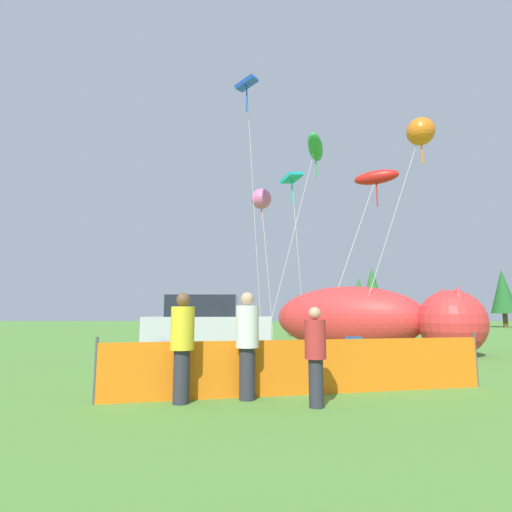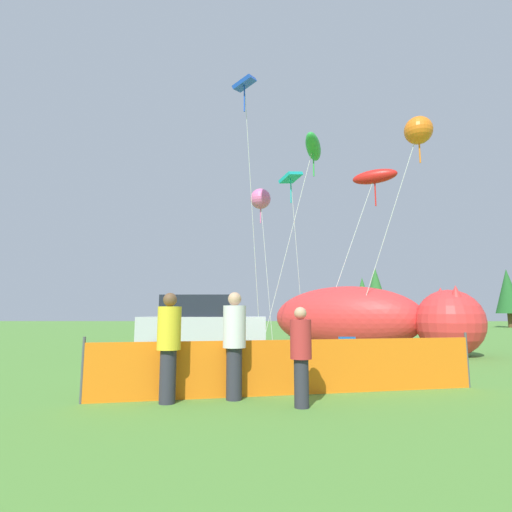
% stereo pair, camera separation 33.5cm
% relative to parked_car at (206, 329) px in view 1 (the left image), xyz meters
% --- Properties ---
extents(ground_plane, '(120.00, 120.00, 0.00)m').
position_rel_parked_car_xyz_m(ground_plane, '(2.43, -0.52, -1.01)').
color(ground_plane, '#548C38').
extents(parked_car, '(3.82, 1.82, 2.04)m').
position_rel_parked_car_xyz_m(parked_car, '(0.00, 0.00, 0.00)').
color(parked_car, '#B7BCC1').
rests_on(parked_car, ground).
extents(folding_chair, '(0.49, 0.49, 0.89)m').
position_rel_parked_car_xyz_m(folding_chair, '(4.05, -2.11, -0.47)').
color(folding_chair, '#1959A5').
rests_on(folding_chair, ground).
extents(inflatable_cat, '(7.72, 6.08, 2.57)m').
position_rel_parked_car_xyz_m(inflatable_cat, '(5.86, 3.45, 0.18)').
color(inflatable_cat, red).
rests_on(inflatable_cat, ground).
extents(safety_fence, '(7.28, 1.62, 1.10)m').
position_rel_parked_car_xyz_m(safety_fence, '(2.43, -4.87, -0.51)').
color(safety_fence, orange).
rests_on(safety_fence, ground).
extents(spectator_in_yellow_shirt, '(0.41, 0.41, 1.87)m').
position_rel_parked_car_xyz_m(spectator_in_yellow_shirt, '(1.35, -5.32, 0.01)').
color(spectator_in_yellow_shirt, '#2D2D38').
rests_on(spectator_in_yellow_shirt, ground).
extents(spectator_in_red_shirt, '(0.35, 0.35, 1.60)m').
position_rel_parked_car_xyz_m(spectator_in_red_shirt, '(2.47, -5.88, -0.13)').
color(spectator_in_red_shirt, '#2D2D38').
rests_on(spectator_in_red_shirt, ground).
extents(spectator_in_black_shirt, '(0.40, 0.40, 1.85)m').
position_rel_parked_car_xyz_m(spectator_in_black_shirt, '(0.25, -5.61, 0.00)').
color(spectator_in_black_shirt, '#2D2D38').
rests_on(spectator_in_black_shirt, ground).
extents(kite_orange_flower, '(3.35, 1.27, 8.96)m').
position_rel_parked_car_xyz_m(kite_orange_flower, '(7.86, 2.02, 7.40)').
color(kite_orange_flower, silver).
rests_on(kite_orange_flower, ground).
extents(kite_red_lizard, '(3.84, 1.48, 7.70)m').
position_rel_parked_car_xyz_m(kite_red_lizard, '(6.71, 4.10, 6.29)').
color(kite_red_lizard, silver).
rests_on(kite_red_lizard, ground).
extents(kite_pink_octopus, '(1.13, 1.06, 7.90)m').
position_rel_parked_car_xyz_m(kite_pink_octopus, '(1.78, 7.55, 6.35)').
color(kite_pink_octopus, silver).
rests_on(kite_pink_octopus, ground).
extents(kite_green_fish, '(2.81, 2.02, 9.05)m').
position_rel_parked_car_xyz_m(kite_green_fish, '(4.03, 3.64, 7.45)').
color(kite_green_fish, silver).
rests_on(kite_green_fish, ground).
extents(kite_blue_box, '(1.23, 2.16, 11.76)m').
position_rel_parked_car_xyz_m(kite_blue_box, '(1.12, 3.58, 10.07)').
color(kite_blue_box, silver).
rests_on(kite_blue_box, ground).
extents(kite_teal_diamond, '(1.24, 1.26, 8.42)m').
position_rel_parked_car_xyz_m(kite_teal_diamond, '(3.30, 6.53, 6.98)').
color(kite_teal_diamond, silver).
rests_on(kite_teal_diamond, ground).
extents(horizon_tree_east, '(2.51, 2.51, 6.00)m').
position_rel_parked_car_xyz_m(horizon_tree_east, '(27.20, 29.02, 2.68)').
color(horizon_tree_east, brown).
rests_on(horizon_tree_east, ground).
extents(horizon_tree_west, '(2.83, 2.83, 6.75)m').
position_rel_parked_car_xyz_m(horizon_tree_west, '(15.04, 33.91, 3.14)').
color(horizon_tree_west, brown).
rests_on(horizon_tree_west, ground).
extents(horizon_tree_mid, '(2.29, 2.29, 5.47)m').
position_rel_parked_car_xyz_m(horizon_tree_mid, '(13.23, 32.87, 2.35)').
color(horizon_tree_mid, brown).
rests_on(horizon_tree_mid, ground).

